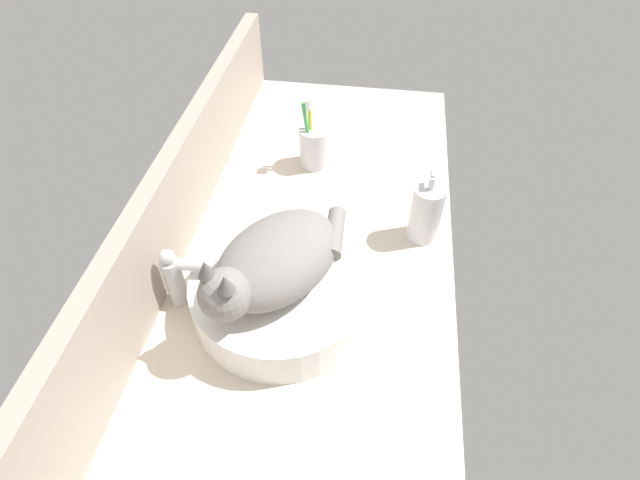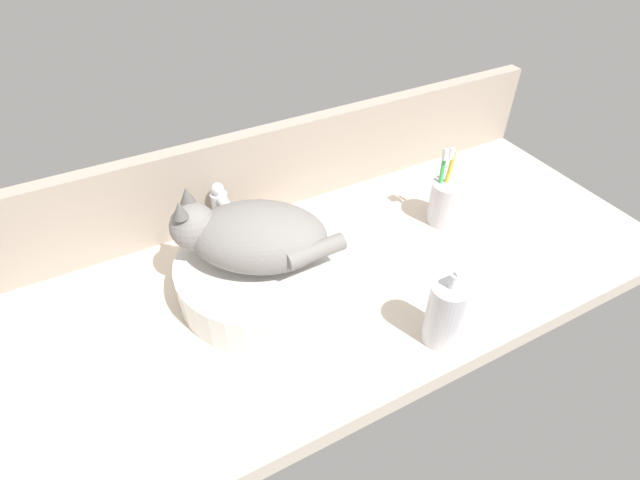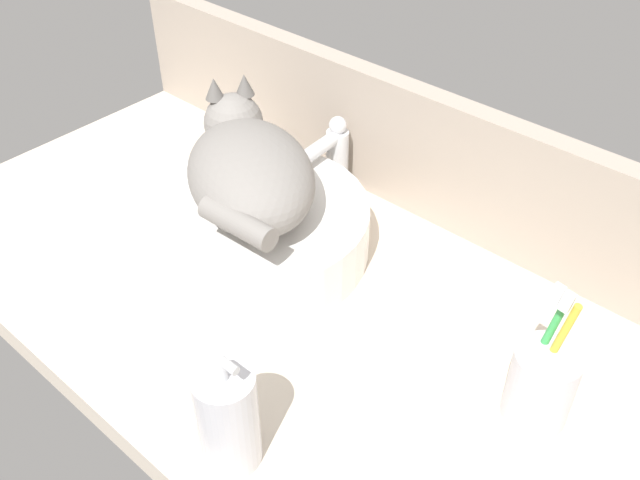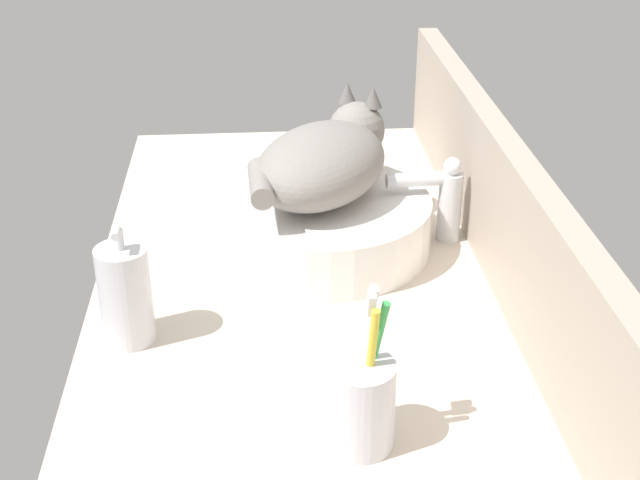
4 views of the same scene
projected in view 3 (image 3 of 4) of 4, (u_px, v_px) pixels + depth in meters
ground_plane at (331, 329)px, 96.07cm from camera, size 135.27×59.32×4.00cm
backsplash_panel at (456, 167)px, 104.41cm from camera, size 135.27×3.60×20.54cm
sink_basin at (255, 230)px, 103.08cm from camera, size 33.15×33.15×8.09cm
cat at (248, 168)px, 97.86cm from camera, size 30.22×27.74×14.00cm
faucet at (333, 155)px, 112.45cm from camera, size 3.60×11.85×13.60cm
soap_dispenser at (228, 418)px, 74.44cm from camera, size 6.62×6.62×16.35cm
toothbrush_cup at (541, 384)px, 79.54cm from camera, size 7.50×7.50×18.71cm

